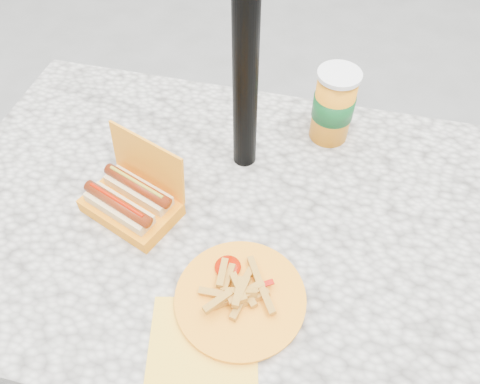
% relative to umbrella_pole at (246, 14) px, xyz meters
% --- Properties ---
extents(ground, '(60.00, 60.00, 0.00)m').
position_rel_umbrella_pole_xyz_m(ground, '(0.00, -0.16, -1.10)').
color(ground, slate).
extents(picnic_table, '(1.20, 0.80, 0.75)m').
position_rel_umbrella_pole_xyz_m(picnic_table, '(0.00, -0.16, -0.46)').
color(picnic_table, beige).
rests_on(picnic_table, ground).
extents(umbrella_pole, '(0.05, 0.05, 2.20)m').
position_rel_umbrella_pole_xyz_m(umbrella_pole, '(0.00, 0.00, 0.00)').
color(umbrella_pole, black).
rests_on(umbrella_pole, ground).
extents(hotdog_box, '(0.22, 0.19, 0.15)m').
position_rel_umbrella_pole_xyz_m(hotdog_box, '(-0.19, -0.20, -0.32)').
color(hotdog_box, orange).
rests_on(hotdog_box, picnic_table).
extents(fries_plate, '(0.26, 0.32, 0.05)m').
position_rel_umbrella_pole_xyz_m(fries_plate, '(0.07, -0.35, -0.34)').
color(fries_plate, yellow).
rests_on(fries_plate, picnic_table).
extents(soda_cup, '(0.09, 0.09, 0.18)m').
position_rel_umbrella_pole_xyz_m(soda_cup, '(0.17, 0.12, -0.26)').
color(soda_cup, orange).
rests_on(soda_cup, picnic_table).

